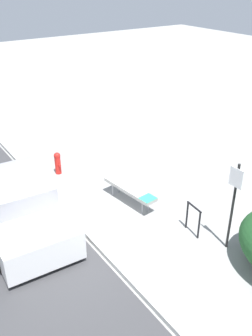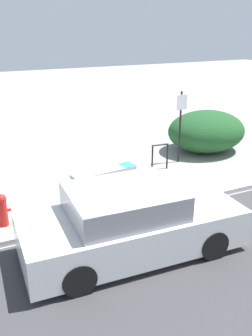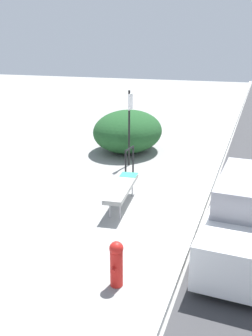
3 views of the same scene
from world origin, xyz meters
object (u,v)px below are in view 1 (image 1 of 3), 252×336
object	(u,v)px
bike_rack	(193,217)
sign_post	(233,200)
bench	(130,189)
fire_hydrant	(58,162)
parked_car_near	(17,206)

from	to	relation	value
bike_rack	sign_post	bearing A→B (deg)	19.18
bench	fire_hydrant	distance (m)	2.99
bench	bike_rack	size ratio (longest dim) A/B	2.29
bench	sign_post	xyz separation A→B (m)	(2.95, 0.84, 0.92)
sign_post	parked_car_near	size ratio (longest dim) A/B	0.53
bike_rack	bench	bearing A→B (deg)	-165.58
fire_hydrant	parked_car_near	distance (m)	3.00
bench	bike_rack	xyz separation A→B (m)	(2.06, 0.53, 0.04)
sign_post	parked_car_near	bearing A→B (deg)	-133.22
sign_post	fire_hydrant	xyz separation A→B (m)	(-5.79, -1.79, -0.98)
sign_post	bike_rack	bearing A→B (deg)	-160.82
fire_hydrant	sign_post	bearing A→B (deg)	17.22
bike_rack	fire_hydrant	bearing A→B (deg)	-163.15
sign_post	fire_hydrant	bearing A→B (deg)	-162.78
bike_rack	parked_car_near	xyz separation A→B (m)	(-2.78, -3.60, 0.13)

